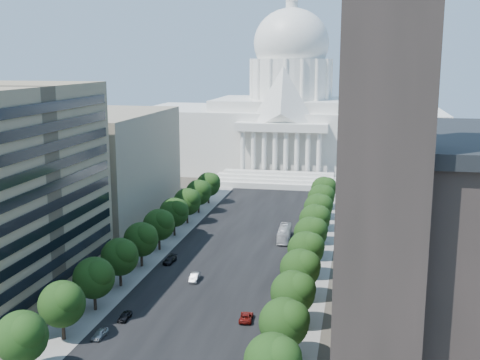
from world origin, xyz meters
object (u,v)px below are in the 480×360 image
Objects in this scene: car_dark_b at (170,260)px; city_bus at (284,234)px; car_silver at (195,277)px; car_parked at (100,334)px; car_red at (246,317)px; car_dark_a at (125,316)px.

car_dark_b is 32.09m from city_bus.
city_bus is at bearing 49.66° from car_dark_b.
car_silver is 29.24m from car_parked.
car_dark_b is (-8.42, 9.55, -0.08)m from car_silver.
car_silver is 0.98× the size of car_red.
car_red is at bearing 11.91° from car_dark_a.
city_bus reaches higher than car_red.
car_parked reaches higher than car_red.
car_silver is 0.98× the size of car_dark_b.
car_silver is at bearing -53.97° from car_red.
city_bus is at bearing 69.31° from car_dark_a.
car_parked is 64.18m from city_bus.
city_bus is (0.56, 48.75, 0.99)m from car_red.
city_bus is (21.51, 52.57, 1.01)m from car_dark_a.
car_red is at bearing -53.68° from car_silver.
car_dark_a is at bearing 81.81° from car_parked.
car_dark_a is 0.97× the size of car_parked.
car_parked reaches higher than car_dark_a.
car_dark_b is (-1.48, 30.21, 0.05)m from car_dark_a.
car_silver is 21.91m from car_red.
car_dark_a is 30.25m from car_dark_b.
car_parked is at bearing -109.99° from car_silver.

